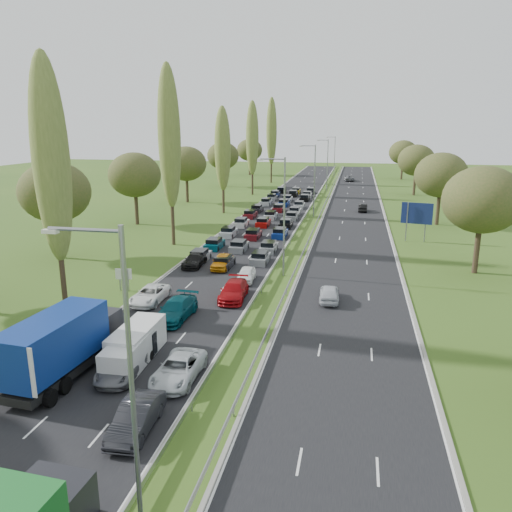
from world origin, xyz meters
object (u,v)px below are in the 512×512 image
Objects in this scene: blue_lorry at (64,343)px; white_van_front at (130,354)px; white_van_rear at (139,340)px; direction_sign at (417,215)px; info_sign at (124,276)px; near_car_2 at (150,295)px; near_car_3 at (195,260)px.

blue_lorry reaches higher than white_van_front.
white_van_rear is at bearing 50.76° from blue_lorry.
info_sign is at bearing -137.17° from direction_sign.
white_van_front is 0.93× the size of direction_sign.
near_car_2 is 0.93× the size of white_van_rear.
white_van_front is at bearing -117.64° from direction_sign.
info_sign is at bearing 114.98° from white_van_front.
white_van_rear is 14.46m from info_sign.
white_van_rear reaches higher than info_sign.
blue_lorry is at bearing -90.92° from near_car_3.
near_car_2 is 1.04× the size of white_van_front.
near_car_3 is at bearing 96.31° from white_van_front.
white_van_front is 16.08m from info_sign.
near_car_2 is 11.92m from near_car_3.
direction_sign is at bearing 33.80° from near_car_3.
direction_sign is (21.67, 39.27, 2.47)m from white_van_rear.
blue_lorry is at bearing -76.35° from info_sign.
near_car_3 is 0.88× the size of white_van_rear.
white_van_rear is at bearing 94.06° from white_van_front.
white_van_rear is 44.92m from direction_sign.
near_car_2 is 13.41m from blue_lorry.
blue_lorry is 1.81× the size of white_van_rear.
direction_sign reaches higher than white_van_front.
near_car_2 is 2.38× the size of info_sign.
near_car_3 is at bearing 94.90° from blue_lorry.
white_van_rear is at bearing -82.43° from near_car_3.
white_van_front is 2.29× the size of info_sign.
near_car_3 is 22.14m from white_van_rear.
white_van_rear is at bearing -60.43° from info_sign.
near_car_2 is at bearing -35.22° from info_sign.
blue_lorry is 4.80m from white_van_rear.
white_van_front reaches higher than near_car_2.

